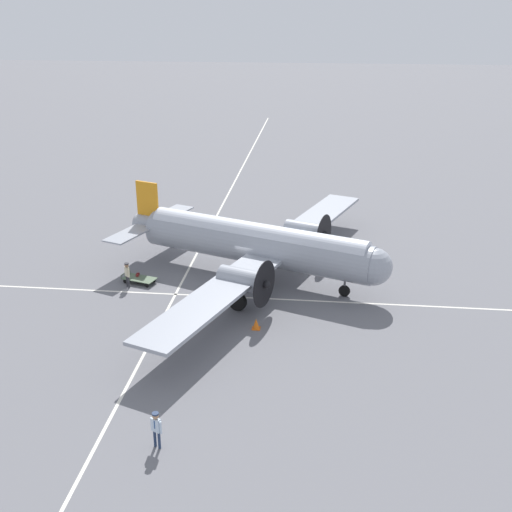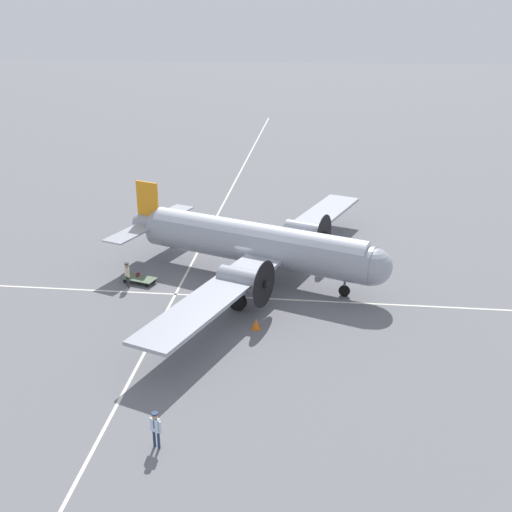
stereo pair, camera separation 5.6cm
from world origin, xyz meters
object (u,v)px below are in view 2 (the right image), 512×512
at_px(airliner_main, 261,244).
at_px(passenger_boarding, 127,272).
at_px(crew_foreground, 156,426).
at_px(traffic_cone, 256,324).
at_px(suitcase_near_door, 138,277).
at_px(baggage_cart, 139,279).

height_order(airliner_main, passenger_boarding, airliner_main).
bearing_deg(crew_foreground, traffic_cone, -78.59).
xyz_separation_m(suitcase_near_door, traffic_cone, (-5.69, -8.32, 0.06)).
distance_m(airliner_main, passenger_boarding, 8.63).
distance_m(crew_foreground, traffic_cone, 10.88).
height_order(passenger_boarding, suitcase_near_door, passenger_boarding).
relative_size(airliner_main, passenger_boarding, 15.89).
height_order(airliner_main, crew_foreground, airliner_main).
distance_m(crew_foreground, passenger_boarding, 16.07).
distance_m(passenger_boarding, baggage_cart, 1.20).
xyz_separation_m(airliner_main, suitcase_near_door, (-1.06, 7.92, -2.17)).
relative_size(airliner_main, crew_foreground, 15.77).
bearing_deg(airliner_main, crew_foreground, -77.60).
bearing_deg(suitcase_near_door, crew_foreground, -161.44).
bearing_deg(suitcase_near_door, traffic_cone, -124.36).
relative_size(baggage_cart, traffic_cone, 3.75).
xyz_separation_m(passenger_boarding, baggage_cart, (0.77, -0.50, -0.76)).
height_order(suitcase_near_door, traffic_cone, traffic_cone).
xyz_separation_m(passenger_boarding, suitcase_near_door, (1.14, -0.31, -0.80)).
bearing_deg(suitcase_near_door, airliner_main, -82.37).
bearing_deg(baggage_cart, crew_foreground, -55.03).
relative_size(crew_foreground, passenger_boarding, 1.01).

